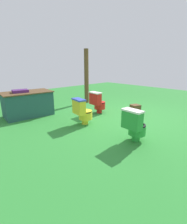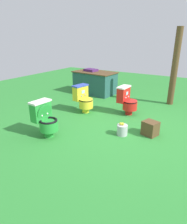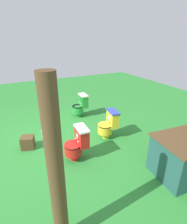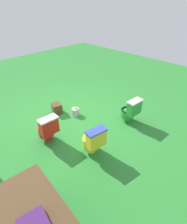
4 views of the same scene
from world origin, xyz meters
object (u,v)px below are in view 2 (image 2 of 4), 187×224
vendor_table (95,82)px  lemon_bucket (122,130)px  toilet_green (45,119)px  wooden_post (175,68)px  small_crate (150,128)px  toilet_red (127,100)px  toilet_yellow (84,99)px

vendor_table → lemon_bucket: 3.35m
toilet_green → wooden_post: wooden_post is taller
vendor_table → small_crate: (2.69, -2.21, -0.24)m
toilet_red → lemon_bucket: toilet_red is taller
toilet_green → vendor_table: vendor_table is taller
toilet_yellow → wooden_post: (1.83, 1.94, 0.72)m
wooden_post → lemon_bucket: bearing=-98.3°
toilet_red → toilet_green: bearing=-21.3°
vendor_table → lemon_bucket: bearing=-48.8°
small_crate → lemon_bucket: small_crate is taller
toilet_red → lemon_bucket: size_ratio=2.63×
small_crate → vendor_table: bearing=140.6°
wooden_post → small_crate: bearing=-87.5°
toilet_green → lemon_bucket: bearing=125.7°
vendor_table → small_crate: bearing=-39.4°
wooden_post → lemon_bucket: wooden_post is taller
toilet_yellow → wooden_post: 2.76m
toilet_green → toilet_yellow: same height
toilet_red → vendor_table: (-1.79, 1.33, 0.02)m
toilet_green → small_crate: toilet_green is taller
vendor_table → lemon_bucket: vendor_table is taller
toilet_red → lemon_bucket: (0.41, -1.18, -0.25)m
toilet_yellow → toilet_red: 1.14m
toilet_red → vendor_table: vendor_table is taller
lemon_bucket → wooden_post: bearing=81.7°
toilet_green → small_crate: bearing=125.6°
toilet_green → toilet_red: 2.21m
wooden_post → vendor_table: bearing=-176.9°
toilet_green → vendor_table: 3.47m
toilet_red → small_crate: (0.90, -0.87, -0.22)m
toilet_red → toilet_yellow: bearing=-62.9°
vendor_table → small_crate: 3.49m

